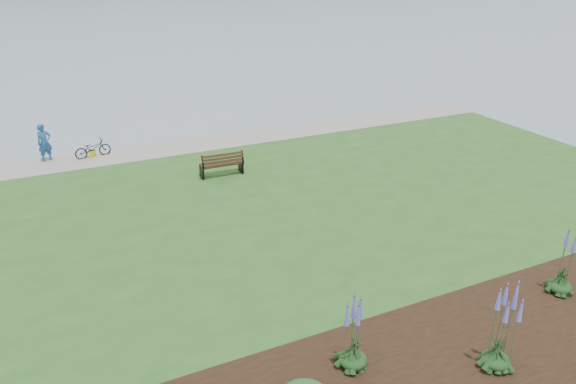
{
  "coord_description": "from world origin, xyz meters",
  "views": [
    {
      "loc": [
        -4.95,
        -15.96,
        8.33
      ],
      "look_at": [
        1.64,
        -1.72,
        1.3
      ],
      "focal_mm": 32.0,
      "sensor_mm": 36.0,
      "label": 1
    }
  ],
  "objects": [
    {
      "name": "echium_4",
      "position": [
        -0.11,
        -8.81,
        1.32
      ],
      "size": [
        0.62,
        0.62,
        2.17
      ],
      "color": "#123312",
      "rests_on": "garden_bed"
    },
    {
      "name": "echium_1",
      "position": [
        6.22,
        -8.76,
        1.34
      ],
      "size": [
        0.62,
        0.62,
        2.34
      ],
      "color": "#123312",
      "rests_on": "garden_bed"
    },
    {
      "name": "park_bench",
      "position": [
        0.76,
        2.71,
        0.92
      ],
      "size": [
        1.73,
        0.75,
        1.06
      ],
      "rotation": [
        0.0,
        0.0,
        -0.04
      ],
      "color": "black",
      "rests_on": "lawn"
    },
    {
      "name": "pannier",
      "position": [
        -3.81,
        7.2,
        0.56
      ],
      "size": [
        0.28,
        0.34,
        0.31
      ],
      "primitive_type": "cube",
      "rotation": [
        0.0,
        0.0,
        -0.38
      ],
      "color": "gold",
      "rests_on": "lawn"
    },
    {
      "name": "echium_0",
      "position": [
        2.64,
        -10.1,
        1.47
      ],
      "size": [
        0.62,
        0.62,
        2.38
      ],
      "color": "#123312",
      "rests_on": "garden_bed"
    },
    {
      "name": "garden_bed",
      "position": [
        3.0,
        -9.8,
        0.42
      ],
      "size": [
        24.0,
        4.4,
        0.04
      ],
      "primitive_type": "cube",
      "color": "black",
      "rests_on": "lawn"
    },
    {
      "name": "ground",
      "position": [
        0.0,
        0.0,
        0.0
      ],
      "size": [
        600.0,
        600.0,
        0.0
      ],
      "primitive_type": "plane",
      "color": "gray",
      "rests_on": "ground"
    },
    {
      "name": "person",
      "position": [
        -5.64,
        7.5,
        1.39
      ],
      "size": [
        0.85,
        0.73,
        1.97
      ],
      "primitive_type": "imported",
      "rotation": [
        0.0,
        0.0,
        0.4
      ],
      "color": "#1D4C86",
      "rests_on": "lawn"
    },
    {
      "name": "bicycle_a",
      "position": [
        -3.77,
        7.2,
        0.81
      ],
      "size": [
        0.79,
        1.63,
        0.82
      ],
      "primitive_type": "imported",
      "rotation": [
        0.0,
        0.0,
        1.73
      ],
      "color": "black",
      "rests_on": "lawn"
    },
    {
      "name": "lawn",
      "position": [
        0.0,
        -2.0,
        0.2
      ],
      "size": [
        34.0,
        20.0,
        0.4
      ],
      "primitive_type": "cube",
      "color": "#24501C",
      "rests_on": "ground"
    },
    {
      "name": "shoreline_path",
      "position": [
        0.0,
        6.9,
        0.42
      ],
      "size": [
        34.0,
        2.2,
        0.03
      ],
      "primitive_type": "cube",
      "color": "gray",
      "rests_on": "lawn"
    }
  ]
}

